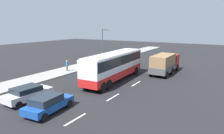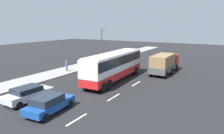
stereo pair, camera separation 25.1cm
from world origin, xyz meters
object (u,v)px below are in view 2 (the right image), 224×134
pedestrian_near_curb (83,63)px  street_lamp (102,43)px  coach_bus (114,64)px  car_blue_saloon (49,103)px  cargo_truck (164,63)px  car_silver_hatch (28,94)px  pedestrian_at_crossing (67,65)px

pedestrian_near_curb → street_lamp: 6.49m
coach_bus → car_blue_saloon: 11.33m
cargo_truck → car_blue_saloon: (-18.47, 4.14, -0.79)m
coach_bus → pedestrian_near_curb: coach_bus is taller
car_blue_saloon → street_lamp: 22.19m
coach_bus → street_lamp: 12.18m
pedestrian_near_curb → street_lamp: (5.87, -0.06, 2.75)m
cargo_truck → street_lamp: bearing=81.2°
car_blue_saloon → pedestrian_near_curb: size_ratio=2.84×
coach_bus → car_silver_hatch: bearing=160.6°
pedestrian_at_crossing → coach_bus: bearing=-95.4°
car_silver_hatch → pedestrian_at_crossing: bearing=28.2°
cargo_truck → car_blue_saloon: cargo_truck is taller
street_lamp → pedestrian_at_crossing: bearing=174.4°
coach_bus → cargo_truck: 8.49m
car_silver_hatch → street_lamp: (19.73, 4.52, 3.02)m
car_silver_hatch → pedestrian_at_crossing: size_ratio=2.68×
cargo_truck → pedestrian_at_crossing: (-6.76, 13.06, -0.46)m
coach_bus → cargo_truck: size_ratio=1.60×
car_silver_hatch → pedestrian_near_curb: pedestrian_near_curb is taller
car_silver_hatch → street_lamp: size_ratio=0.72×
cargo_truck → street_lamp: size_ratio=1.22×
coach_bus → car_blue_saloon: bearing=179.2°
car_silver_hatch → pedestrian_at_crossing: 12.24m
coach_bus → street_lamp: street_lamp is taller
coach_bus → pedestrian_at_crossing: 8.75m
car_blue_saloon → street_lamp: bearing=16.3°
pedestrian_near_curb → street_lamp: bearing=166.8°
cargo_truck → pedestrian_at_crossing: 14.71m
car_silver_hatch → pedestrian_at_crossing: pedestrian_at_crossing is taller
coach_bus → pedestrian_near_curb: bearing=65.0°
coach_bus → car_blue_saloon: coach_bus is taller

